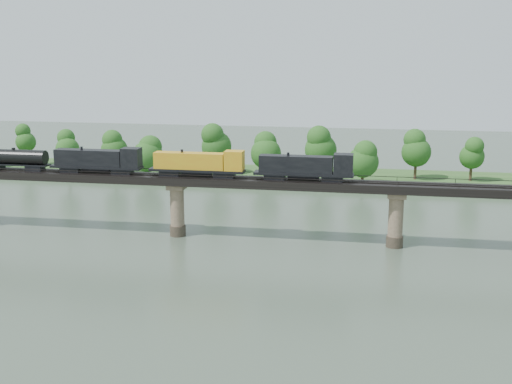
# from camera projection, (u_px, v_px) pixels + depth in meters

# --- Properties ---
(ground) EXTENTS (400.00, 400.00, 0.00)m
(ground) POSITION_uv_depth(u_px,v_px,m) (117.00, 294.00, 92.10)
(ground) COLOR #374637
(ground) RESTS_ON ground
(far_bank) EXTENTS (300.00, 24.00, 1.60)m
(far_bank) POSITION_uv_depth(u_px,v_px,m) (237.00, 175.00, 173.53)
(far_bank) COLOR #2A4E1F
(far_bank) RESTS_ON ground
(bridge) EXTENTS (236.00, 30.00, 11.50)m
(bridge) POSITION_uv_depth(u_px,v_px,m) (177.00, 207.00, 119.69)
(bridge) COLOR #473A2D
(bridge) RESTS_ON ground
(bridge_superstructure) EXTENTS (220.00, 4.90, 0.75)m
(bridge_superstructure) POSITION_uv_depth(u_px,v_px,m) (176.00, 174.00, 118.29)
(bridge_superstructure) COLOR black
(bridge_superstructure) RESTS_ON bridge
(far_treeline) EXTENTS (289.06, 17.54, 13.60)m
(far_treeline) POSITION_uv_depth(u_px,v_px,m) (203.00, 147.00, 168.85)
(far_treeline) COLOR #382619
(far_treeline) RESTS_ON far_bank
(freight_train) EXTENTS (71.79, 2.80, 4.94)m
(freight_train) POSITION_uv_depth(u_px,v_px,m) (164.00, 163.00, 118.24)
(freight_train) COLOR black
(freight_train) RESTS_ON bridge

